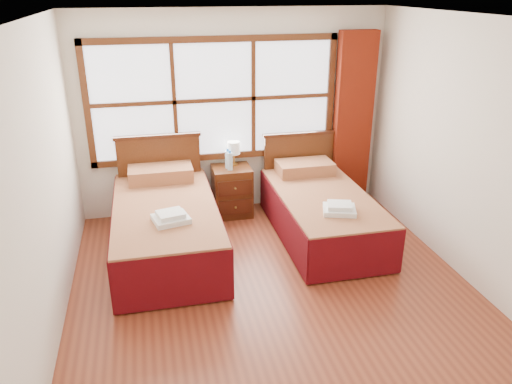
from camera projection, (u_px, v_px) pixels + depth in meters
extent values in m
plane|color=brown|center=(277.00, 297.00, 4.92)|extent=(4.50, 4.50, 0.00)
plane|color=white|center=(282.00, 19.00, 3.91)|extent=(4.50, 4.50, 0.00)
plane|color=silver|center=(234.00, 114.00, 6.44)|extent=(4.00, 0.00, 4.00)
plane|color=silver|center=(39.00, 193.00, 4.01)|extent=(0.00, 4.50, 4.50)
plane|color=silver|center=(479.00, 157.00, 4.82)|extent=(0.00, 4.50, 4.50)
cube|color=white|center=(214.00, 100.00, 6.28)|extent=(3.00, 0.02, 1.40)
cube|color=#4E2611|center=(216.00, 156.00, 6.55)|extent=(3.16, 0.06, 0.08)
cube|color=#4E2611|center=(212.00, 39.00, 5.98)|extent=(3.16, 0.06, 0.08)
cube|color=#4E2611|center=(87.00, 106.00, 5.95)|extent=(0.08, 0.06, 1.56)
cube|color=#4E2611|center=(330.00, 95.00, 6.58)|extent=(0.08, 0.06, 1.56)
cube|color=#4E2611|center=(174.00, 102.00, 6.16)|extent=(0.05, 0.05, 1.40)
cube|color=#4E2611|center=(253.00, 98.00, 6.37)|extent=(0.05, 0.05, 1.40)
cube|color=#4E2611|center=(214.00, 100.00, 6.27)|extent=(3.00, 0.05, 0.05)
cube|color=maroon|center=(353.00, 119.00, 6.69)|extent=(0.50, 0.16, 2.30)
cube|color=#401B0D|center=(167.00, 240.00, 5.67)|extent=(1.00, 1.99, 0.32)
cube|color=maroon|center=(165.00, 216.00, 5.55)|extent=(1.11, 2.21, 0.27)
cube|color=#5A090F|center=(116.00, 234.00, 5.50)|extent=(0.03, 2.21, 0.55)
cube|color=#5A090F|center=(215.00, 224.00, 5.73)|extent=(0.03, 2.21, 0.55)
cube|color=#5A090F|center=(173.00, 282.00, 4.63)|extent=(1.11, 0.03, 0.55)
cube|color=maroon|center=(161.00, 173.00, 6.19)|extent=(0.78, 0.45, 0.17)
cube|color=#4E2611|center=(161.00, 178.00, 6.43)|extent=(1.04, 0.06, 1.08)
cube|color=#401B0D|center=(157.00, 136.00, 6.22)|extent=(1.08, 0.08, 0.04)
cube|color=#401B0D|center=(322.00, 225.00, 6.05)|extent=(0.92, 1.83, 0.30)
cube|color=maroon|center=(323.00, 204.00, 5.95)|extent=(1.03, 2.03, 0.25)
cube|color=#5A090F|center=(281.00, 220.00, 5.90)|extent=(0.03, 2.03, 0.51)
cube|color=#5A090F|center=(362.00, 211.00, 6.11)|extent=(0.03, 2.03, 0.51)
cube|color=#5A090F|center=(356.00, 257.00, 5.09)|extent=(1.03, 0.03, 0.51)
cube|color=maroon|center=(305.00, 167.00, 6.53)|extent=(0.72, 0.42, 0.16)
cube|color=#4E2611|center=(298.00, 170.00, 6.83)|extent=(0.96, 0.06, 1.00)
cube|color=#401B0D|center=(299.00, 134.00, 6.63)|extent=(1.00, 0.08, 0.04)
cube|color=#4E2611|center=(232.00, 191.00, 6.57)|extent=(0.49, 0.44, 0.66)
cube|color=#401B0D|center=(235.00, 207.00, 6.42)|extent=(0.43, 0.02, 0.20)
cube|color=#401B0D|center=(235.00, 188.00, 6.31)|extent=(0.43, 0.02, 0.20)
sphere|color=olive|center=(236.00, 208.00, 6.40)|extent=(0.03, 0.03, 0.03)
sphere|color=olive|center=(235.00, 189.00, 6.30)|extent=(0.03, 0.03, 0.03)
cube|color=white|center=(171.00, 219.00, 5.12)|extent=(0.41, 0.38, 0.05)
cube|color=white|center=(171.00, 214.00, 5.10)|extent=(0.31, 0.28, 0.05)
cube|color=white|center=(339.00, 210.00, 5.43)|extent=(0.42, 0.39, 0.05)
cube|color=white|center=(340.00, 206.00, 5.41)|extent=(0.32, 0.29, 0.05)
cylinder|color=gold|center=(234.00, 164.00, 6.53)|extent=(0.10, 0.10, 0.02)
cylinder|color=gold|center=(234.00, 159.00, 6.50)|extent=(0.02, 0.02, 0.14)
cylinder|color=white|center=(234.00, 148.00, 6.44)|extent=(0.16, 0.16, 0.16)
cylinder|color=#A7C8D7|center=(228.00, 160.00, 6.38)|extent=(0.07, 0.07, 0.23)
cylinder|color=blue|center=(228.00, 150.00, 6.33)|extent=(0.03, 0.03, 0.03)
cylinder|color=#A7C8D7|center=(230.00, 161.00, 6.32)|extent=(0.07, 0.07, 0.23)
cylinder|color=blue|center=(230.00, 152.00, 6.27)|extent=(0.03, 0.03, 0.03)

